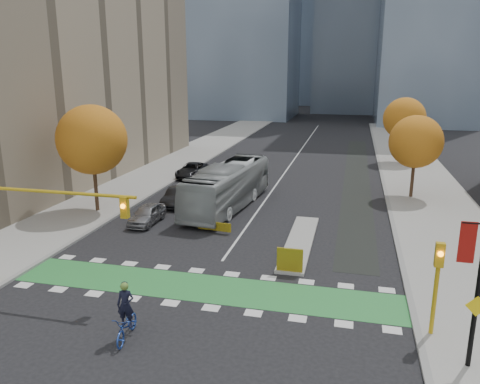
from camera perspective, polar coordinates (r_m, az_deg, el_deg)
The scene contains 22 objects.
ground at distance 22.89m, azimuth -5.70°, elevation -13.15°, with size 300.00×300.00×0.00m, color black.
sidewalk_west at distance 45.31m, azimuth -13.52°, elevation 0.74°, with size 7.00×120.00×0.15m, color gray.
sidewalk_east at distance 40.98m, azimuth 22.44°, elevation -1.44°, with size 7.00×120.00×0.15m, color gray.
curb_west at distance 43.85m, azimuth -9.44°, elevation 0.49°, with size 0.30×120.00×0.16m, color gray.
curb_east at distance 40.57m, azimuth 17.56°, elevation -1.16°, with size 0.30×120.00×0.16m, color gray.
bike_crossing at distance 24.15m, azimuth -4.51°, elevation -11.54°, with size 20.00×3.00×0.01m, color #2A8139.
centre_line at distance 60.39m, azimuth 6.92°, elevation 4.39°, with size 0.15×70.00×0.01m, color silver.
bike_lane_paint at distance 50.19m, azimuth 14.05°, elevation 1.96°, with size 2.50×50.00×0.01m, color black.
median_island at distance 30.11m, azimuth 7.30°, elevation -6.02°, with size 1.60×10.00×0.16m, color gray.
hazard_board at distance 25.41m, azimuth 6.08°, elevation -8.24°, with size 1.40×0.12×1.30m, color yellow.
building_west at distance 51.42m, azimuth -24.21°, elevation 15.48°, with size 16.00×44.00×25.00m, color gray.
tree_west at distance 36.70m, azimuth -17.59°, elevation 6.09°, with size 5.20×5.20×8.22m.
tree_east_near at distance 41.76m, azimuth 20.65°, elevation 5.75°, with size 4.40×4.40×7.08m.
tree_east_far at distance 57.57m, azimuth 19.41°, elevation 8.44°, with size 4.80×4.80×7.65m.
traffic_signal_west at distance 24.65m, azimuth -24.05°, elevation -2.22°, with size 8.53×0.56×5.20m.
traffic_signal_east at distance 20.47m, azimuth 22.92°, elevation -9.32°, with size 0.35×0.43×4.10m.
cyclist at distance 20.16m, azimuth -13.65°, elevation -14.94°, with size 1.01×2.23×2.49m.
bus at distance 37.01m, azimuth -1.48°, elevation 0.74°, with size 2.95×12.61×3.51m, color #949A9B.
parked_car_a at distance 34.04m, azimuth -11.28°, elevation -2.67°, with size 1.61×4.01×1.37m, color gray.
parked_car_b at distance 38.30m, azimuth -7.68°, elevation -0.54°, with size 1.49×4.27×1.41m, color black.
parked_car_c at distance 42.86m, azimuth -4.94°, elevation 1.19°, with size 2.00×4.92×1.43m, color #545459.
parked_car_d at distance 48.27m, azimuth -5.88°, elevation 2.68°, with size 2.34×5.09×1.41m, color black.
Camera 1 is at (6.92, -19.05, 10.64)m, focal length 35.00 mm.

